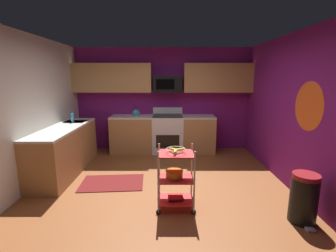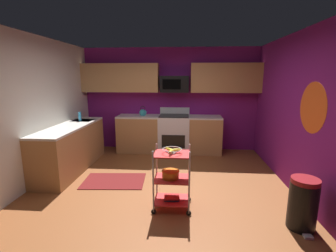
# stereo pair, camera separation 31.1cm
# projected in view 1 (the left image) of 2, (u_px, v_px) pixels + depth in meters

# --- Properties ---
(floor) EXTENTS (4.40, 4.80, 0.04)m
(floor) POSITION_uv_depth(u_px,v_px,m) (161.00, 190.00, 4.12)
(floor) COLOR brown
(floor) RESTS_ON ground
(wall_back) EXTENTS (4.52, 0.06, 2.60)m
(wall_back) POSITION_uv_depth(u_px,v_px,m) (164.00, 99.00, 6.23)
(wall_back) COLOR #751970
(wall_back) RESTS_ON ground
(wall_left) EXTENTS (0.06, 4.80, 2.60)m
(wall_left) POSITION_uv_depth(u_px,v_px,m) (22.00, 113.00, 3.86)
(wall_left) COLOR silver
(wall_left) RESTS_ON ground
(wall_right) EXTENTS (0.06, 4.80, 2.60)m
(wall_right) POSITION_uv_depth(u_px,v_px,m) (300.00, 114.00, 3.84)
(wall_right) COLOR #751970
(wall_right) RESTS_ON ground
(wall_flower_decal) EXTENTS (0.00, 0.73, 0.73)m
(wall_flower_decal) POSITION_uv_depth(u_px,v_px,m) (309.00, 106.00, 3.53)
(wall_flower_decal) COLOR #E5591E
(counter_run) EXTENTS (3.49, 2.71, 0.92)m
(counter_run) POSITION_uv_depth(u_px,v_px,m) (125.00, 140.00, 5.48)
(counter_run) COLOR #B27F4C
(counter_run) RESTS_ON ground
(oven_range) EXTENTS (0.76, 0.65, 1.10)m
(oven_range) POSITION_uv_depth(u_px,v_px,m) (168.00, 133.00, 6.08)
(oven_range) COLOR white
(oven_range) RESTS_ON ground
(upper_cabinets) EXTENTS (4.40, 0.33, 0.70)m
(upper_cabinets) POSITION_uv_depth(u_px,v_px,m) (162.00, 78.00, 5.93)
(upper_cabinets) COLOR #B27F4C
(microwave) EXTENTS (0.70, 0.39, 0.40)m
(microwave) POSITION_uv_depth(u_px,v_px,m) (168.00, 84.00, 5.93)
(microwave) COLOR black
(rolling_cart) EXTENTS (0.56, 0.40, 0.91)m
(rolling_cart) POSITION_uv_depth(u_px,v_px,m) (176.00, 178.00, 3.44)
(rolling_cart) COLOR silver
(rolling_cart) RESTS_ON ground
(fruit_bowl) EXTENTS (0.27, 0.27, 0.07)m
(fruit_bowl) POSITION_uv_depth(u_px,v_px,m) (177.00, 150.00, 3.35)
(fruit_bowl) COLOR silver
(fruit_bowl) RESTS_ON rolling_cart
(mixing_bowl_large) EXTENTS (0.25, 0.25, 0.11)m
(mixing_bowl_large) POSITION_uv_depth(u_px,v_px,m) (175.00, 174.00, 3.42)
(mixing_bowl_large) COLOR orange
(mixing_bowl_large) RESTS_ON rolling_cart
(book_stack) EXTENTS (0.23, 0.19, 0.05)m
(book_stack) POSITION_uv_depth(u_px,v_px,m) (176.00, 197.00, 3.50)
(book_stack) COLOR #1E4C8C
(book_stack) RESTS_ON rolling_cart
(kettle) EXTENTS (0.21, 0.18, 0.26)m
(kettle) POSITION_uv_depth(u_px,v_px,m) (137.00, 113.00, 5.97)
(kettle) COLOR teal
(kettle) RESTS_ON counter_run
(dish_soap_bottle) EXTENTS (0.06, 0.06, 0.20)m
(dish_soap_bottle) POSITION_uv_depth(u_px,v_px,m) (73.00, 118.00, 5.13)
(dish_soap_bottle) COLOR #2D8CBF
(dish_soap_bottle) RESTS_ON counter_run
(trash_can) EXTENTS (0.34, 0.42, 0.66)m
(trash_can) POSITION_uv_depth(u_px,v_px,m) (305.00, 198.00, 3.12)
(trash_can) COLOR black
(trash_can) RESTS_ON ground
(floor_rug) EXTENTS (1.15, 0.78, 0.01)m
(floor_rug) POSITION_uv_depth(u_px,v_px,m) (113.00, 183.00, 4.33)
(floor_rug) COLOR maroon
(floor_rug) RESTS_ON ground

